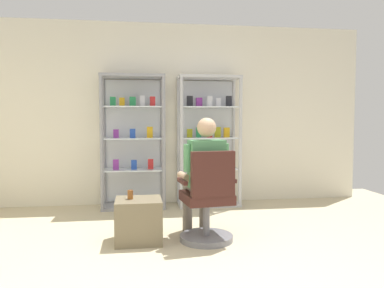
{
  "coord_description": "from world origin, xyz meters",
  "views": [
    {
      "loc": [
        -0.49,
        -2.83,
        1.28
      ],
      "look_at": [
        0.11,
        1.36,
        1.0
      ],
      "focal_mm": 35.84,
      "sensor_mm": 36.0,
      "label": 1
    }
  ],
  "objects": [
    {
      "name": "ground_plane",
      "position": [
        0.0,
        0.0,
        0.0
      ],
      "size": [
        7.2,
        7.2,
        0.0
      ],
      "primitive_type": "plane",
      "color": "#C6B793"
    },
    {
      "name": "back_wall",
      "position": [
        0.0,
        3.0,
        1.35
      ],
      "size": [
        6.0,
        0.1,
        2.7
      ],
      "primitive_type": "cube",
      "color": "silver",
      "rests_on": "ground"
    },
    {
      "name": "display_cabinet_left",
      "position": [
        -0.55,
        2.76,
        0.97
      ],
      "size": [
        0.9,
        0.45,
        1.9
      ],
      "color": "gray",
      "rests_on": "ground"
    },
    {
      "name": "display_cabinet_right",
      "position": [
        0.55,
        2.76,
        0.97
      ],
      "size": [
        0.9,
        0.45,
        1.9
      ],
      "color": "#B7B7BC",
      "rests_on": "ground"
    },
    {
      "name": "office_chair",
      "position": [
        0.23,
        1.0,
        0.39
      ],
      "size": [
        0.59,
        0.56,
        0.96
      ],
      "color": "slate",
      "rests_on": "ground"
    },
    {
      "name": "seated_shopkeeper",
      "position": [
        0.2,
        1.17,
        0.71
      ],
      "size": [
        0.52,
        0.6,
        1.29
      ],
      "color": "slate",
      "rests_on": "ground"
    },
    {
      "name": "storage_crate",
      "position": [
        -0.49,
        1.12,
        0.22
      ],
      "size": [
        0.47,
        0.44,
        0.45
      ],
      "primitive_type": "cube",
      "color": "#72664C",
      "rests_on": "ground"
    },
    {
      "name": "tea_glass",
      "position": [
        -0.57,
        1.14,
        0.5
      ],
      "size": [
        0.06,
        0.06,
        0.09
      ],
      "primitive_type": "cylinder",
      "color": "brown",
      "rests_on": "storage_crate"
    }
  ]
}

